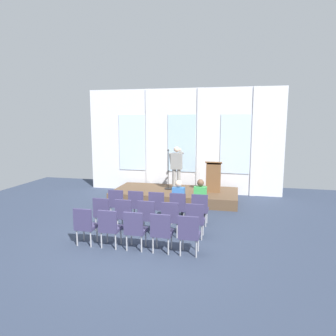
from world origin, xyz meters
The scene contains 23 objects.
ground_plane centered at (0.00, 0.00, 0.00)m, with size 15.48×15.48×0.00m, color #2D384C.
rear_partition centered at (0.04, 5.95, 2.16)m, with size 8.17×0.14×4.33m.
stage_platform centered at (0.00, 4.57, 0.19)m, with size 4.69×2.17×0.38m, color brown.
speaker centered at (0.04, 4.60, 1.35)m, with size 0.52×0.69×1.67m.
mic_stand centered at (-0.31, 4.71, 0.71)m, with size 0.28×0.28×1.55m.
lectern centered at (1.44, 4.69, 0.93)m, with size 0.60×0.48×1.16m.
chair_r0_c0 centered at (-1.27, 1.89, 0.53)m, with size 0.46×0.44×0.94m.
chair_r0_c1 centered at (-0.63, 1.89, 0.53)m, with size 0.46×0.44×0.94m.
chair_r0_c2 centered at (0.00, 1.89, 0.53)m, with size 0.46×0.44×0.94m.
chair_r0_c3 centered at (0.63, 1.89, 0.53)m, with size 0.46×0.44×0.94m.
audience_r0_c3 centered at (0.63, 1.97, 0.72)m, with size 0.36×0.39×1.30m.
chair_r0_c4 centered at (1.27, 1.89, 0.53)m, with size 0.46×0.44×0.94m.
audience_r0_c4 centered at (1.27, 1.97, 0.75)m, with size 0.36×0.39×1.35m.
chair_r1_c0 centered at (-1.27, 0.87, 0.53)m, with size 0.46×0.44×0.94m.
chair_r1_c1 centered at (-0.63, 0.87, 0.53)m, with size 0.46×0.44×0.94m.
chair_r1_c2 centered at (0.00, 0.87, 0.53)m, with size 0.46×0.44×0.94m.
chair_r1_c3 centered at (0.63, 0.87, 0.53)m, with size 0.46×0.44×0.94m.
chair_r1_c4 centered at (1.27, 0.87, 0.53)m, with size 0.46×0.44×0.94m.
chair_r2_c0 centered at (-1.27, -0.15, 0.53)m, with size 0.46×0.44×0.94m.
chair_r2_c1 centered at (-0.63, -0.15, 0.53)m, with size 0.46×0.44×0.94m.
chair_r2_c2 centered at (0.00, -0.15, 0.53)m, with size 0.46×0.44×0.94m.
chair_r2_c3 centered at (0.63, -0.15, 0.53)m, with size 0.46×0.44×0.94m.
chair_r2_c4 centered at (1.27, -0.15, 0.53)m, with size 0.46×0.44×0.94m.
Camera 1 is at (2.25, -6.58, 2.99)m, focal length 32.48 mm.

